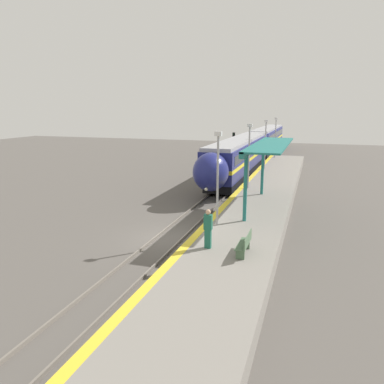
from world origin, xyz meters
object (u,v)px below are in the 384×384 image
object	(u,v)px
person_waiting	(208,228)
lamppost_near	(218,172)
railway_signal	(233,146)
lamppost_mid	(249,151)
lamppost_far	(265,141)
lamppost_farthest	(275,135)
train	(255,146)
platform_bench	(245,243)

from	to	relation	value
person_waiting	lamppost_near	xyz separation A→B (m)	(-0.50, 3.59, 1.92)
railway_signal	lamppost_near	distance (m)	25.29
lamppost_mid	person_waiting	bearing A→B (deg)	-87.81
lamppost_far	lamppost_farthest	world-z (taller)	same
person_waiting	lamppost_far	bearing A→B (deg)	91.27
train	lamppost_farthest	size ratio (longest dim) A/B	9.27
platform_bench	railway_signal	xyz separation A→B (m)	(-6.61, 28.66, 1.19)
platform_bench	lamppost_far	world-z (taller)	lamppost_far
lamppost_far	lamppost_farthest	bearing A→B (deg)	90.00
train	railway_signal	world-z (taller)	railway_signal
lamppost_farthest	person_waiting	bearing A→B (deg)	-89.11
lamppost_near	lamppost_farthest	bearing A→B (deg)	90.00
lamppost_near	person_waiting	bearing A→B (deg)	-82.00
lamppost_farthest	platform_bench	bearing A→B (deg)	-86.14
lamppost_far	lamppost_farthest	xyz separation A→B (m)	(0.00, 9.61, 0.00)
railway_signal	lamppost_far	bearing A→B (deg)	-52.05
train	railway_signal	size ratio (longest dim) A/B	11.12
train	lamppost_far	bearing A→B (deg)	-75.80
lamppost_mid	railway_signal	bearing A→B (deg)	106.12
platform_bench	lamppost_far	bearing A→B (deg)	95.46
lamppost_farthest	lamppost_mid	bearing A→B (deg)	-90.00
person_waiting	lamppost_mid	distance (m)	13.34
platform_bench	lamppost_near	bearing A→B (deg)	120.17
lamppost_mid	lamppost_far	bearing A→B (deg)	90.00
lamppost_near	lamppost_far	xyz separation A→B (m)	(0.00, 19.22, 0.00)
person_waiting	lamppost_near	distance (m)	4.10
platform_bench	lamppost_mid	world-z (taller)	lamppost_mid
railway_signal	lamppost_far	world-z (taller)	lamppost_far
platform_bench	lamppost_farthest	bearing A→B (deg)	93.86
train	platform_bench	xyz separation A→B (m)	(4.62, -32.58, -0.93)
person_waiting	lamppost_near	bearing A→B (deg)	98.00
lamppost_far	lamppost_farthest	distance (m)	9.61
lamppost_near	lamppost_mid	size ratio (longest dim) A/B	1.00
person_waiting	railway_signal	size ratio (longest dim) A/B	0.43
lamppost_near	lamppost_mid	world-z (taller)	same
railway_signal	lamppost_farthest	distance (m)	6.04
lamppost_mid	lamppost_farthest	size ratio (longest dim) A/B	1.00
platform_bench	lamppost_farthest	distance (m)	32.77
lamppost_farthest	lamppost_far	bearing A→B (deg)	-90.00
platform_bench	person_waiting	xyz separation A→B (m)	(-1.69, 0.20, 0.45)
train	lamppost_far	distance (m)	9.98
lamppost_mid	lamppost_farthest	xyz separation A→B (m)	(0.00, 19.22, 0.00)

